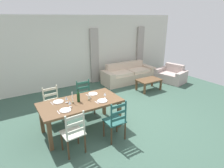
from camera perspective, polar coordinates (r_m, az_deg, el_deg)
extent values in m
cube|color=#385647|center=(5.29, 4.49, -10.24)|extent=(9.60, 9.60, 0.02)
cube|color=silver|center=(7.59, -10.29, 9.77)|extent=(9.60, 0.16, 2.70)
cube|color=#A49B92|center=(7.77, -5.32, 8.36)|extent=(0.35, 0.08, 2.20)
cube|color=#A49B92|center=(9.09, 8.51, 9.89)|extent=(0.35, 0.08, 2.20)
cube|color=brown|center=(4.50, -9.56, -5.59)|extent=(1.90, 0.96, 0.05)
cube|color=brown|center=(4.16, -18.33, -14.68)|extent=(0.08, 0.08, 0.70)
cube|color=brown|center=(4.72, 2.19, -9.11)|extent=(0.08, 0.08, 0.70)
cube|color=brown|center=(4.80, -20.64, -10.01)|extent=(0.08, 0.08, 0.70)
cube|color=brown|center=(5.30, -2.43, -5.73)|extent=(0.08, 0.08, 0.70)
cube|color=beige|center=(3.95, -11.88, -14.30)|extent=(0.44, 0.42, 0.03)
cylinder|color=#47321F|center=(4.16, -14.99, -16.45)|extent=(0.04, 0.04, 0.43)
cylinder|color=#47321F|center=(4.26, -10.32, -15.08)|extent=(0.04, 0.04, 0.43)
cylinder|color=#47321F|center=(3.91, -13.13, -19.04)|extent=(0.04, 0.04, 0.43)
cylinder|color=#47321F|center=(4.01, -8.16, -17.46)|extent=(0.04, 0.04, 0.43)
cylinder|color=beige|center=(3.62, -13.74, -12.94)|extent=(0.04, 0.04, 0.50)
cylinder|color=beige|center=(3.74, -8.53, -11.43)|extent=(0.04, 0.04, 0.50)
cube|color=beige|center=(3.74, -10.95, -13.88)|extent=(0.38, 0.04, 0.06)
cube|color=beige|center=(3.66, -11.11, -11.92)|extent=(0.38, 0.04, 0.06)
cube|color=beige|center=(3.59, -11.27, -9.88)|extent=(0.38, 0.04, 0.06)
cube|color=#21534E|center=(4.26, 0.71, -11.10)|extent=(0.42, 0.40, 0.03)
cylinder|color=#47321F|center=(4.43, -2.53, -13.31)|extent=(0.04, 0.04, 0.43)
cylinder|color=#47321F|center=(4.58, 1.49, -12.03)|extent=(0.04, 0.04, 0.43)
cylinder|color=#47321F|center=(4.18, -0.18, -15.49)|extent=(0.04, 0.04, 0.43)
cylinder|color=#47321F|center=(4.35, 4.00, -14.02)|extent=(0.04, 0.04, 0.43)
cylinder|color=#21534E|center=(3.92, -0.19, -9.61)|extent=(0.04, 0.04, 0.50)
cylinder|color=#21534E|center=(4.09, 4.17, -8.29)|extent=(0.04, 0.04, 0.50)
cube|color=#21534E|center=(4.07, 2.02, -10.54)|extent=(0.38, 0.03, 0.06)
cube|color=#21534E|center=(3.99, 2.05, -8.69)|extent=(0.38, 0.03, 0.06)
cube|color=#21534E|center=(3.92, 2.07, -6.76)|extent=(0.38, 0.03, 0.06)
cube|color=beige|center=(5.08, -17.28, -6.68)|extent=(0.44, 0.42, 0.03)
cylinder|color=#47321F|center=(5.08, -14.45, -9.26)|extent=(0.04, 0.04, 0.43)
cylinder|color=#47321F|center=(4.99, -18.34, -10.26)|extent=(0.04, 0.04, 0.43)
cylinder|color=#47321F|center=(5.37, -15.81, -7.75)|extent=(0.04, 0.04, 0.43)
cylinder|color=#47321F|center=(5.28, -19.49, -8.65)|extent=(0.04, 0.04, 0.43)
cylinder|color=beige|center=(5.17, -16.31, -2.89)|extent=(0.04, 0.04, 0.50)
cylinder|color=beige|center=(5.08, -20.12, -3.75)|extent=(0.04, 0.04, 0.50)
cube|color=beige|center=(5.17, -18.05, -4.64)|extent=(0.38, 0.05, 0.06)
cube|color=beige|center=(5.11, -18.23, -3.11)|extent=(0.38, 0.05, 0.06)
cube|color=beige|center=(5.06, -18.41, -1.54)|extent=(0.38, 0.05, 0.06)
cube|color=#255D4B|center=(5.34, -7.92, -4.54)|extent=(0.43, 0.41, 0.03)
cylinder|color=#47321F|center=(5.37, -5.31, -7.04)|extent=(0.04, 0.04, 0.43)
cylinder|color=#47321F|center=(5.24, -8.89, -7.89)|extent=(0.04, 0.04, 0.43)
cylinder|color=#47321F|center=(5.65, -6.81, -5.68)|extent=(0.04, 0.04, 0.43)
cylinder|color=#47321F|center=(5.53, -10.23, -6.45)|extent=(0.04, 0.04, 0.43)
cylinder|color=#255D4B|center=(5.45, -7.02, -1.00)|extent=(0.04, 0.04, 0.50)
cylinder|color=#255D4B|center=(5.33, -10.55, -1.69)|extent=(0.04, 0.04, 0.50)
cube|color=#255D4B|center=(5.44, -8.69, -2.62)|extent=(0.38, 0.03, 0.06)
cube|color=#255D4B|center=(5.38, -8.77, -1.14)|extent=(0.38, 0.03, 0.06)
cube|color=#255D4B|center=(5.33, -8.86, 0.36)|extent=(0.38, 0.03, 0.06)
cylinder|color=white|center=(4.14, -14.02, -7.76)|extent=(0.24, 0.24, 0.02)
cube|color=silver|center=(4.11, -16.01, -8.28)|extent=(0.02, 0.17, 0.01)
cylinder|color=white|center=(4.45, -2.97, -5.13)|extent=(0.24, 0.24, 0.02)
cube|color=silver|center=(4.39, -4.69, -5.63)|extent=(0.02, 0.17, 0.01)
cylinder|color=white|center=(4.58, -16.03, -5.21)|extent=(0.24, 0.24, 0.02)
cube|color=silver|center=(4.55, -17.83, -5.65)|extent=(0.03, 0.17, 0.01)
cylinder|color=white|center=(4.86, -5.84, -3.00)|extent=(0.24, 0.24, 0.02)
cube|color=silver|center=(4.80, -7.45, -3.42)|extent=(0.03, 0.17, 0.01)
cylinder|color=#143819|center=(4.45, -10.18, -4.00)|extent=(0.07, 0.07, 0.22)
cylinder|color=#143819|center=(4.40, -10.30, -2.21)|extent=(0.02, 0.02, 0.08)
cylinder|color=black|center=(4.38, -10.34, -1.63)|extent=(0.03, 0.03, 0.02)
cylinder|color=white|center=(4.27, -12.61, -6.87)|extent=(0.06, 0.06, 0.01)
cylinder|color=white|center=(4.25, -12.65, -6.42)|extent=(0.01, 0.01, 0.07)
cone|color=white|center=(4.22, -12.73, -5.47)|extent=(0.06, 0.06, 0.08)
cylinder|color=white|center=(4.60, -2.13, -4.35)|extent=(0.06, 0.06, 0.01)
cylinder|color=white|center=(4.58, -2.13, -3.92)|extent=(0.01, 0.01, 0.07)
cone|color=white|center=(4.55, -2.14, -3.02)|extent=(0.06, 0.06, 0.08)
cylinder|color=white|center=(4.50, -13.61, -5.49)|extent=(0.06, 0.06, 0.01)
cylinder|color=white|center=(4.49, -13.65, -5.05)|extent=(0.01, 0.01, 0.07)
cone|color=white|center=(4.45, -13.73, -4.14)|extent=(0.06, 0.06, 0.08)
cylinder|color=beige|center=(4.61, -6.90, -3.85)|extent=(0.07, 0.07, 0.09)
cylinder|color=#998C66|center=(4.44, -11.84, -5.46)|extent=(0.05, 0.05, 0.04)
cylinder|color=white|center=(4.38, -11.97, -3.81)|extent=(0.02, 0.02, 0.24)
cylinder|color=#998C66|center=(4.52, -7.06, -4.72)|extent=(0.05, 0.05, 0.04)
cylinder|color=white|center=(4.48, -7.11, -3.65)|extent=(0.02, 0.02, 0.14)
cube|color=beige|center=(7.99, 5.08, 2.00)|extent=(1.81, 0.83, 0.40)
cube|color=beige|center=(8.17, 3.89, 3.90)|extent=(1.80, 0.23, 0.80)
cube|color=beige|center=(8.58, 10.64, 3.62)|extent=(0.25, 0.80, 0.58)
cube|color=beige|center=(7.43, -1.29, 1.43)|extent=(0.25, 0.80, 0.58)
cube|color=beige|center=(8.14, 7.92, 4.14)|extent=(0.87, 0.65, 0.12)
cube|color=beige|center=(7.63, 2.61, 3.24)|extent=(0.87, 0.65, 0.12)
cube|color=brown|center=(7.15, 11.18, 1.21)|extent=(0.90, 0.56, 0.04)
cube|color=brown|center=(6.80, 9.88, -1.55)|extent=(0.06, 0.06, 0.38)
cube|color=brown|center=(7.33, 14.58, -0.32)|extent=(0.06, 0.06, 0.38)
cube|color=brown|center=(7.12, 7.45, -0.42)|extent=(0.06, 0.06, 0.38)
cube|color=brown|center=(7.63, 12.12, 0.69)|extent=(0.06, 0.06, 0.38)
cube|color=#BAA59E|center=(8.40, 17.33, 1.97)|extent=(0.96, 0.96, 0.38)
cube|color=#BAA59E|center=(8.61, 18.40, 3.47)|extent=(0.37, 0.82, 0.72)
cube|color=#BAA59E|center=(8.17, 20.37, 1.66)|extent=(0.82, 0.35, 0.52)
cube|color=#BAA59E|center=(8.60, 14.53, 3.15)|extent=(0.82, 0.35, 0.52)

